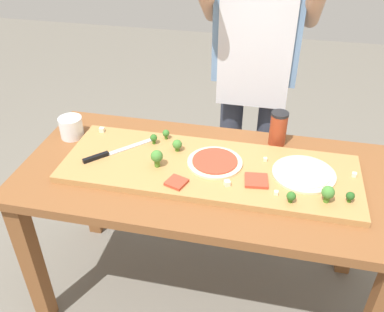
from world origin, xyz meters
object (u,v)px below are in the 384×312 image
(broccoli_floret_front_mid, at_px, (350,196))
(cheese_crumble_d, at_px, (276,193))
(flour_cup, at_px, (71,128))
(cheese_crumble_c, at_px, (354,175))
(pizza_slice_near_right, at_px, (176,182))
(pizza_whole_white_garlic, at_px, (304,173))
(broccoli_floret_back_mid, at_px, (177,145))
(cheese_crumble_b, at_px, (227,183))
(broccoli_floret_back_left, at_px, (328,193))
(broccoli_floret_center_right, at_px, (157,157))
(chefs_knife, at_px, (110,153))
(prep_table, at_px, (205,192))
(broccoli_floret_front_right, at_px, (154,138))
(cheese_crumble_e, at_px, (102,130))
(pizza_whole_tomato_red, at_px, (215,162))
(broccoli_floret_center_left, at_px, (166,134))
(pizza_slice_near_left, at_px, (256,181))
(sauce_jar, at_px, (278,128))
(cook_center, at_px, (256,58))
(broccoli_floret_back_right, at_px, (291,196))
(cheese_crumble_a, at_px, (265,159))

(broccoli_floret_front_mid, height_order, cheese_crumble_d, broccoli_floret_front_mid)
(flour_cup, bearing_deg, cheese_crumble_c, -3.64)
(pizza_slice_near_right, xyz_separation_m, broccoli_floret_front_mid, (0.63, 0.03, 0.02))
(pizza_whole_white_garlic, xyz_separation_m, cheese_crumble_c, (0.19, 0.03, 0.00))
(broccoli_floret_back_mid, xyz_separation_m, cheese_crumble_b, (0.24, -0.19, -0.02))
(broccoli_floret_back_left, xyz_separation_m, broccoli_floret_center_right, (-0.65, 0.08, 0.01))
(chefs_knife, bearing_deg, cheese_crumble_c, 3.40)
(broccoli_floret_front_mid, bearing_deg, pizza_whole_white_garlic, 141.06)
(prep_table, height_order, broccoli_floret_front_right, broccoli_floret_front_right)
(broccoli_floret_back_mid, relative_size, cheese_crumble_e, 2.61)
(pizza_whole_tomato_red, relative_size, broccoli_floret_back_left, 3.38)
(pizza_whole_white_garlic, relative_size, cheese_crumble_b, 11.68)
(broccoli_floret_center_left, bearing_deg, pizza_slice_near_right, -67.76)
(pizza_slice_near_left, xyz_separation_m, cheese_crumble_e, (-0.71, 0.22, 0.00))
(pizza_slice_near_right, distance_m, pizza_slice_near_left, 0.30)
(sauce_jar, relative_size, cook_center, 0.09)
(prep_table, bearing_deg, broccoli_floret_front_right, 155.71)
(broccoli_floret_back_right, height_order, broccoli_floret_front_right, broccoli_floret_front_right)
(broccoli_floret_back_right, relative_size, cheese_crumble_e, 2.18)
(pizza_slice_near_right, bearing_deg, cook_center, 74.50)
(broccoli_floret_center_left, bearing_deg, broccoli_floret_back_mid, -48.72)
(broccoli_floret_front_mid, distance_m, sauce_jar, 0.46)
(pizza_whole_white_garlic, height_order, cheese_crumble_b, cheese_crumble_b)
(cheese_crumble_c, distance_m, cheese_crumble_d, 0.34)
(sauce_jar, bearing_deg, broccoli_floret_front_mid, -54.14)
(broccoli_floret_front_mid, bearing_deg, cheese_crumble_d, -176.69)
(flour_cup, xyz_separation_m, cook_center, (0.76, 0.49, 0.21))
(pizza_whole_white_garlic, distance_m, cheese_crumble_c, 0.19)
(pizza_whole_tomato_red, bearing_deg, broccoli_floret_back_right, -30.06)
(broccoli_floret_back_mid, distance_m, cheese_crumble_a, 0.37)
(broccoli_floret_center_right, bearing_deg, pizza_whole_white_garlic, 6.46)
(pizza_whole_tomato_red, distance_m, flour_cup, 0.68)
(broccoli_floret_back_right, relative_size, broccoli_floret_front_right, 0.97)
(chefs_knife, relative_size, broccoli_floret_back_left, 3.83)
(cheese_crumble_b, relative_size, cheese_crumble_d, 1.41)
(pizza_slice_near_right, xyz_separation_m, broccoli_floret_center_left, (-0.12, 0.30, 0.02))
(cheese_crumble_e, xyz_separation_m, flour_cup, (-0.13, -0.03, 0.01))
(broccoli_floret_front_mid, bearing_deg, sauce_jar, 125.86)
(pizza_whole_white_garlic, xyz_separation_m, cheese_crumble_d, (-0.10, -0.14, 0.00))
(broccoli_floret_back_right, distance_m, sauce_jar, 0.43)
(broccoli_floret_center_right, distance_m, cook_center, 0.75)
(pizza_whole_white_garlic, bearing_deg, sauce_jar, 114.71)
(broccoli_floret_back_right, xyz_separation_m, cheese_crumble_d, (-0.05, 0.03, -0.02))
(broccoli_floret_center_left, distance_m, broccoli_floret_center_right, 0.21)
(cook_center, bearing_deg, cheese_crumble_d, -77.74)
(broccoli_floret_back_mid, bearing_deg, cheese_crumble_c, -2.20)
(pizza_whole_white_garlic, bearing_deg, broccoli_floret_center_right, -173.54)
(broccoli_floret_back_right, bearing_deg, broccoli_floret_center_right, 168.30)
(cheese_crumble_c, bearing_deg, cheese_crumble_b, -161.17)
(broccoli_floret_center_right, bearing_deg, cheese_crumble_c, 7.30)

